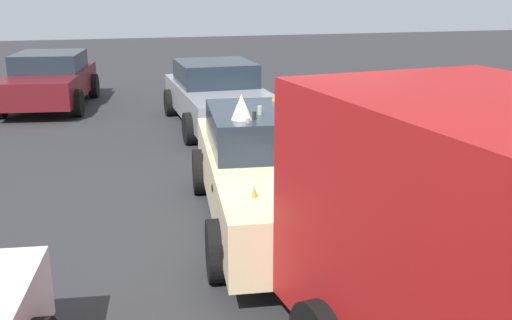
{
  "coord_description": "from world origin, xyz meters",
  "views": [
    {
      "loc": [
        -6.76,
        2.13,
        2.98
      ],
      "look_at": [
        0.0,
        0.3,
        0.9
      ],
      "focal_mm": 41.01,
      "sensor_mm": 36.0,
      "label": 1
    }
  ],
  "objects": [
    {
      "name": "parked_sedan_behind_right",
      "position": [
        5.83,
        -0.41,
        0.68
      ],
      "size": [
        4.52,
        2.08,
        1.38
      ],
      "rotation": [
        0.0,
        0.0,
        3.16
      ],
      "color": "gray",
      "rests_on": "ground"
    },
    {
      "name": "ground_plane",
      "position": [
        0.0,
        0.0,
        0.0
      ],
      "size": [
        60.0,
        60.0,
        0.0
      ],
      "primitive_type": "plane",
      "color": "#2D2D30"
    },
    {
      "name": "art_car_decorated",
      "position": [
        0.07,
        -0.01,
        0.73
      ],
      "size": [
        4.62,
        2.41,
        1.75
      ],
      "rotation": [
        0.0,
        0.0,
        3.03
      ],
      "color": "beige",
      "rests_on": "ground"
    },
    {
      "name": "parked_sedan_near_left",
      "position": [
        9.01,
        3.33,
        0.7
      ],
      "size": [
        4.31,
        2.46,
        1.37
      ],
      "rotation": [
        0.0,
        0.0,
        2.99
      ],
      "color": "#5B1419",
      "rests_on": "ground"
    }
  ]
}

